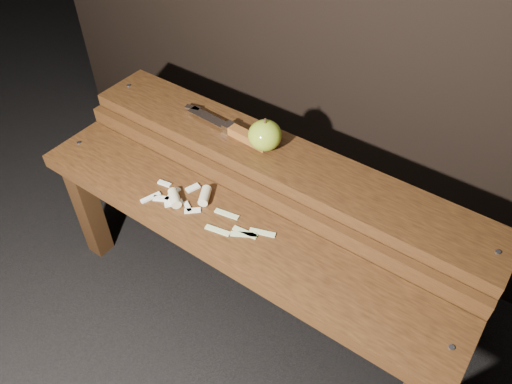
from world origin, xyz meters
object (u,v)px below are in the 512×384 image
Objects in this scene: bench_front_tier at (228,246)px; apple at (265,135)px; knife at (238,132)px; bench_rear_tier at (278,179)px.

apple is at bearing 102.19° from bench_front_tier.
knife reaches higher than bench_front_tier.
bench_rear_tier is 13.01× the size of apple.
bench_rear_tier is 0.17m from knife.
apple is at bearing 175.05° from bench_rear_tier.
bench_front_tier is 0.31m from knife.
bench_rear_tier is at bearing -4.95° from apple.
knife is (-0.09, -0.00, -0.03)m from apple.
apple is 0.31× the size of knife.
bench_rear_tier is at bearing -0.84° from knife.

